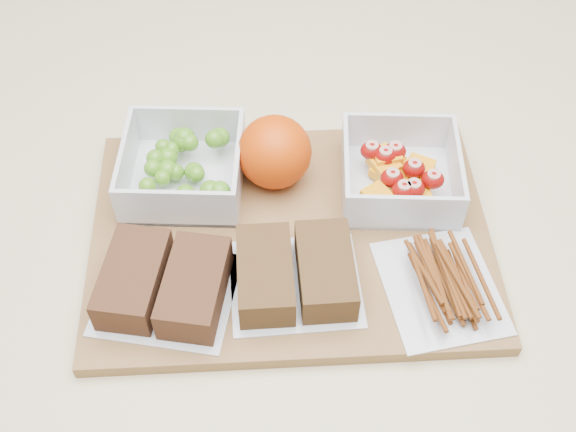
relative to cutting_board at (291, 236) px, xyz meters
The scene contains 8 objects.
counter 0.46m from the cutting_board, 21.62° to the left, with size 1.20×0.90×0.90m, color beige.
cutting_board is the anchor object (origin of this frame).
grape_container 0.14m from the cutting_board, 149.81° to the left, with size 0.13×0.13×0.05m.
fruit_container 0.14m from the cutting_board, 29.43° to the left, with size 0.12×0.12×0.05m.
orange 0.09m from the cutting_board, 104.35° to the left, with size 0.08×0.08×0.08m, color #DE4305.
sandwich_bag_left 0.15m from the cutting_board, 145.53° to the right, with size 0.15×0.13×0.04m.
sandwich_bag_center 0.07m from the cutting_board, 84.40° to the right, with size 0.14×0.13×0.04m.
pretzel_bag 0.17m from the cutting_board, 23.94° to the right, with size 0.14×0.15×0.03m.
Camera 1 is at (-0.00, -0.47, 1.52)m, focal length 45.00 mm.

